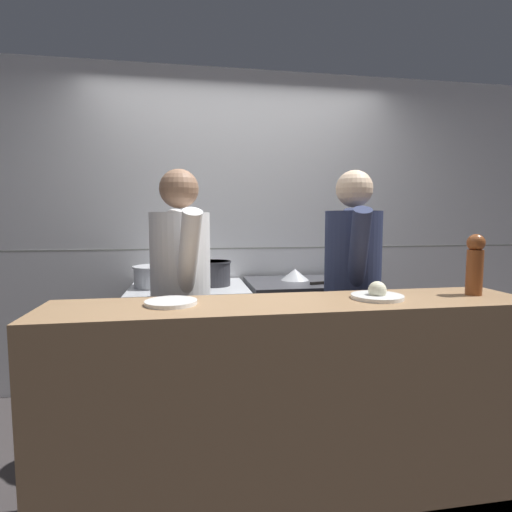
% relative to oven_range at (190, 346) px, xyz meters
% --- Properties ---
extents(ground_plane, '(14.00, 14.00, 0.00)m').
position_rel_oven_range_xyz_m(ground_plane, '(0.43, -0.96, -0.45)').
color(ground_plane, '#383333').
extents(wall_back_tiled, '(8.00, 0.06, 2.60)m').
position_rel_oven_range_xyz_m(wall_back_tiled, '(0.43, 0.40, 0.85)').
color(wall_back_tiled, white).
rests_on(wall_back_tiled, ground_plane).
extents(oven_range, '(0.84, 0.71, 0.90)m').
position_rel_oven_range_xyz_m(oven_range, '(0.00, 0.00, 0.00)').
color(oven_range, '#38383D').
rests_on(oven_range, ground_plane).
extents(prep_counter, '(0.93, 0.65, 0.92)m').
position_rel_oven_range_xyz_m(prep_counter, '(0.91, -0.00, 0.00)').
color(prep_counter, '#38383D').
rests_on(prep_counter, ground_plane).
extents(pass_counter, '(2.23, 0.45, 1.02)m').
position_rel_oven_range_xyz_m(pass_counter, '(0.48, -1.19, 0.05)').
color(pass_counter, '#93704C').
rests_on(pass_counter, ground_plane).
extents(stock_pot, '(0.33, 0.33, 0.15)m').
position_rel_oven_range_xyz_m(stock_pot, '(-0.23, 0.01, 0.53)').
color(stock_pot, '#B7BABF').
rests_on(stock_pot, oven_range).
extents(sauce_pot, '(0.26, 0.26, 0.18)m').
position_rel_oven_range_xyz_m(sauce_pot, '(0.19, 0.00, 0.55)').
color(sauce_pot, '#2D2D33').
rests_on(sauce_pot, oven_range).
extents(mixing_bowl_steel, '(0.22, 0.22, 0.09)m').
position_rel_oven_range_xyz_m(mixing_bowl_steel, '(0.82, 0.07, 0.51)').
color(mixing_bowl_steel, '#B7BABF').
rests_on(mixing_bowl_steel, prep_counter).
extents(chefs_knife, '(0.35, 0.11, 0.02)m').
position_rel_oven_range_xyz_m(chefs_knife, '(1.01, -0.15, 0.47)').
color(chefs_knife, '#B7BABF').
rests_on(chefs_knife, prep_counter).
extents(plated_dish_main, '(0.23, 0.23, 0.02)m').
position_rel_oven_range_xyz_m(plated_dish_main, '(-0.07, -1.16, 0.58)').
color(plated_dish_main, white).
rests_on(plated_dish_main, pass_counter).
extents(plated_dish_appetiser, '(0.24, 0.24, 0.09)m').
position_rel_oven_range_xyz_m(plated_dish_appetiser, '(0.88, -1.19, 0.59)').
color(plated_dish_appetiser, white).
rests_on(plated_dish_appetiser, pass_counter).
extents(pepper_mill, '(0.09, 0.09, 0.30)m').
position_rel_oven_range_xyz_m(pepper_mill, '(1.40, -1.18, 0.73)').
color(pepper_mill, brown).
rests_on(pepper_mill, pass_counter).
extents(chef_head_cook, '(0.41, 0.73, 1.68)m').
position_rel_oven_range_xyz_m(chef_head_cook, '(-0.04, -0.61, 0.48)').
color(chef_head_cook, black).
rests_on(chef_head_cook, ground_plane).
extents(chef_sous, '(0.42, 0.74, 1.69)m').
position_rel_oven_range_xyz_m(chef_sous, '(1.00, -0.62, 0.49)').
color(chef_sous, black).
rests_on(chef_sous, ground_plane).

